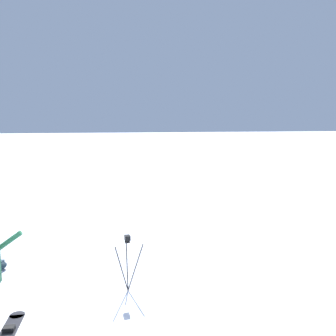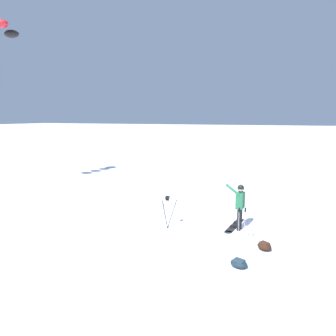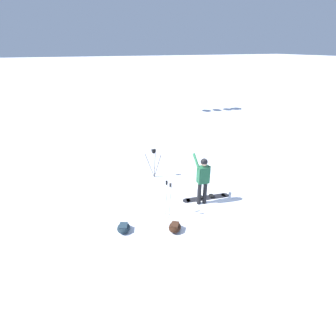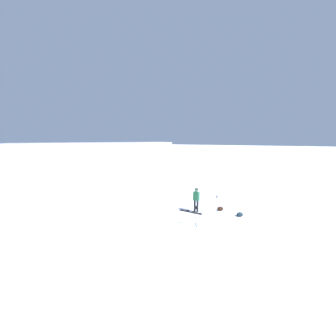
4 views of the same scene
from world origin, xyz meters
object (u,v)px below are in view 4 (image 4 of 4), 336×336
Objects in this scene: snowboard at (191,212)px; gear_bag_small at (240,214)px; snowboarder at (196,197)px; gear_bag_large at (220,209)px; camera_tripod at (196,212)px; ski_poles at (217,202)px.

gear_bag_small is (-0.65, 3.32, 0.10)m from snowboard.
gear_bag_large is (-1.03, 1.53, -0.95)m from snowboarder.
camera_tripod is at bearing 18.28° from snowboarder.
ski_poles is at bearing 168.89° from camera_tripod.
snowboarder is 1.14m from snowboard.
snowboarder is 1.40× the size of camera_tripod.
snowboarder is 2.08m from gear_bag_large.
gear_bag_large is 1.01× the size of gear_bag_small.
gear_bag_small is at bearing 95.65° from ski_poles.
ski_poles is at bearing -7.64° from gear_bag_large.
snowboard is 2.01m from ski_poles.
snowboarder is 2.99× the size of gear_bag_small.
snowboard is 3.00× the size of gear_bag_large.
camera_tripod reaches higher than gear_bag_small.
gear_bag_small is 1.73m from ski_poles.
ski_poles is at bearing -84.35° from gear_bag_small.
snowboarder is at bearing -56.04° from gear_bag_large.
gear_bag_large reaches higher than gear_bag_small.
snowboarder reaches higher than gear_bag_small.
snowboard is at bearing -56.06° from gear_bag_large.
camera_tripod is 3.79m from gear_bag_small.
camera_tripod reaches higher than snowboard.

